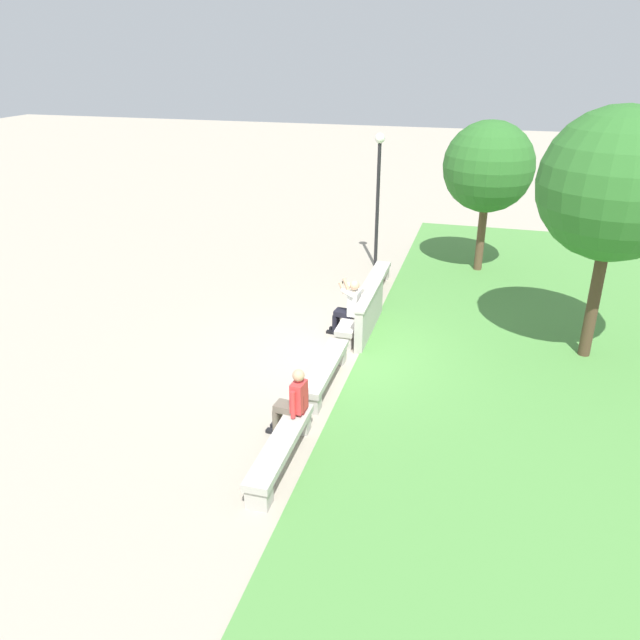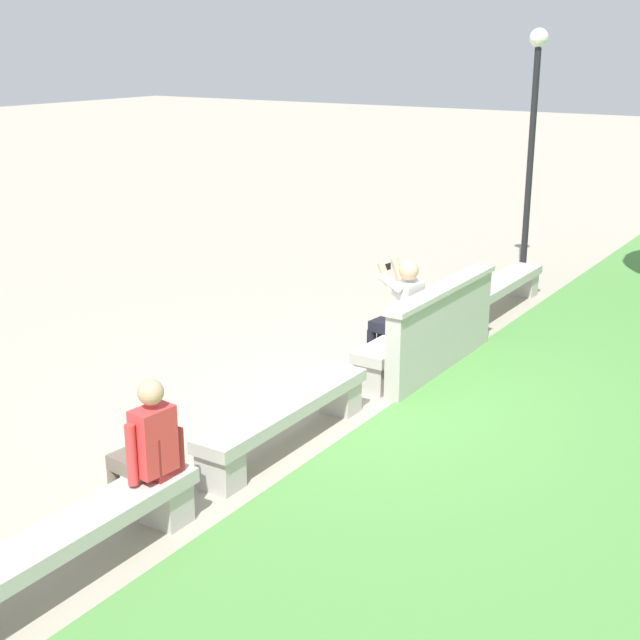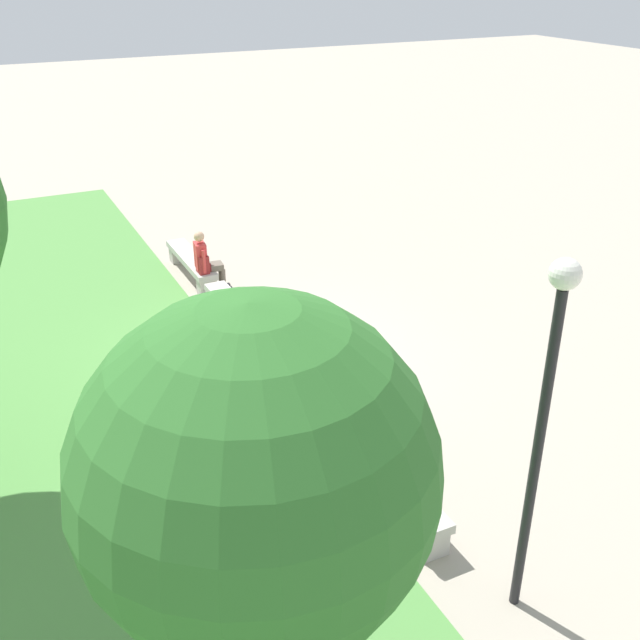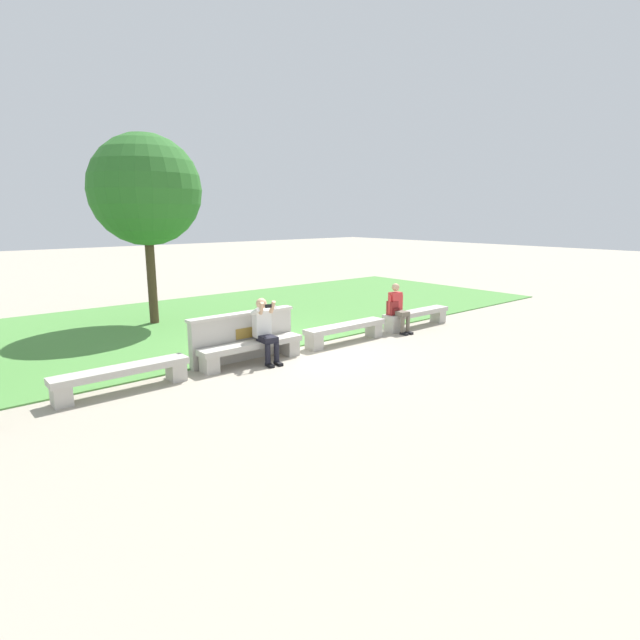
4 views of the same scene
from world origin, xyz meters
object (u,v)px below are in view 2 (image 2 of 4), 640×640
Objects in this scene: bench_far at (70,543)px; lamp_post at (533,119)px; bench_near at (415,340)px; bench_main at (500,290)px; backpack at (161,453)px; person_photographer at (399,309)px; person_distant at (145,448)px; bench_mid at (286,416)px.

lamp_post is at bearing -177.71° from bench_far.
bench_main is at bearing 180.00° from bench_near.
backpack is at bearing 178.27° from bench_far.
bench_far is 4.99m from person_photographer.
lamp_post is (-8.89, -0.42, 1.88)m from backpack.
backpack reaches higher than bench_far.
person_distant is at bearing -175.53° from bench_far.
bench_main is 2.97m from lamp_post.
bench_far is at bearing 0.89° from person_photographer.
bench_mid is 1.83× the size of person_distant.
bench_far is (7.85, 0.00, 0.00)m from bench_main.
bench_main is 1.00× the size of bench_near.
bench_near is 1.00× the size of bench_far.
lamp_post is (-1.96, -0.39, 2.20)m from bench_main.
lamp_post is at bearing -168.66° from bench_main.
bench_near is 5.23m from bench_far.
bench_mid is 2.62m from bench_far.
bench_mid and bench_far have the same top height.
bench_mid is at bearing 1.88° from person_photographer.
lamp_post is at bearing -175.09° from bench_near.
backpack is (1.70, 0.03, 0.32)m from bench_mid.
bench_mid is 1.73m from backpack.
person_distant is (-0.84, -0.07, 0.36)m from bench_far.
bench_main is 2.92m from person_photographer.
person_photographer reaches higher than bench_main.
lamp_post is at bearing -177.91° from person_distant.
person_distant reaches higher than bench_far.
bench_main is 5.23m from bench_mid.
backpack is at bearing 2.71° from lamp_post.
person_photographer is at bearing 3.73° from lamp_post.
person_distant is (4.39, -0.07, 0.36)m from bench_near.
bench_mid is 1.00× the size of bench_far.
bench_near is 0.60× the size of lamp_post.
person_photographer is at bearing -16.13° from bench_near.
person_photographer is (0.27, -0.08, 0.43)m from bench_near.
bench_mid is (5.23, 0.00, 0.00)m from bench_main.
backpack is (4.31, 0.03, 0.32)m from bench_near.
person_distant reaches higher than backpack.
backpack is at bearing 0.37° from bench_near.
backpack is 9.10m from lamp_post.
lamp_post reaches higher than person_photographer.
bench_far is 1.74× the size of person_photographer.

